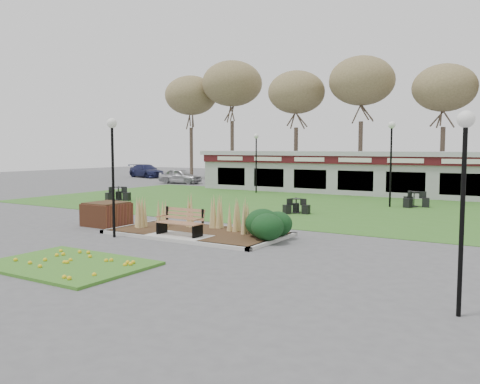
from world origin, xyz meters
The scene contains 18 objects.
ground centered at (0.00, 0.00, 0.00)m, with size 100.00×100.00×0.00m, color #515154.
lawn centered at (0.00, 12.00, 0.01)m, with size 34.00×16.00×0.02m, color #356B22.
flower_bed centered at (0.00, -4.60, 0.07)m, with size 4.20×3.00×0.16m.
planting_bed centered at (1.27, 1.35, 0.37)m, with size 6.75×3.40×1.27m.
park_bench centered at (0.00, 0.25, 0.59)m, with size 1.70×0.66×0.93m.
brick_planter centered at (-4.40, 1.00, 0.48)m, with size 1.50×1.50×0.95m.
food_pavilion centered at (0.00, 19.96, 1.48)m, with size 24.60×3.40×2.90m.
tree_backdrop centered at (0.00, 28.00, 8.36)m, with size 47.24×5.24×10.36m.
lamp_post_near_right centered at (9.51, -3.50, 2.78)m, with size 0.32×0.32×3.82m.
lamp_post_mid_left centered at (-2.15, -0.80, 3.03)m, with size 0.35×0.35×4.16m.
lamp_post_mid_right centered at (3.65, 13.40, 3.30)m, with size 0.38×0.38×4.52m.
lamp_post_far_left centered at (-6.57, 17.00, 3.00)m, with size 0.34×0.34×4.11m.
bistro_set_a centered at (-11.09, 8.33, 0.29)m, with size 1.43×1.47×0.80m.
bistro_set_c centered at (0.55, 8.41, 0.25)m, with size 1.17×1.32×0.70m.
bistro_set_d centered at (4.73, 14.09, 0.29)m, with size 1.45×1.48×0.81m.
car_silver centered at (-16.88, 21.61, 0.66)m, with size 1.55×3.85×1.31m, color #ADADB2.
car_black centered at (-9.00, 27.00, 0.82)m, with size 1.74×4.98×1.64m, color black.
car_blue centered at (-25.66, 27.00, 0.70)m, with size 1.95×4.79×1.39m, color navy.
Camera 1 is at (10.86, -13.53, 3.15)m, focal length 38.00 mm.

